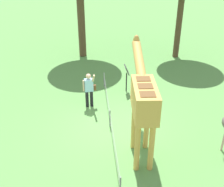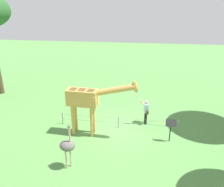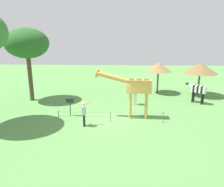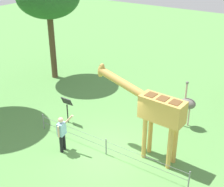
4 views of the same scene
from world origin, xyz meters
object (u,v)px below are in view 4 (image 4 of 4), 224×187
(visitor, at_px, (62,132))
(ostrich, at_px, (188,104))
(giraffe, at_px, (154,109))
(info_sign, at_px, (67,105))

(visitor, relative_size, ostrich, 0.77)
(giraffe, distance_m, ostrich, 3.13)
(giraffe, bearing_deg, info_sign, -1.62)
(giraffe, bearing_deg, ostrich, -95.76)
(ostrich, bearing_deg, giraffe, 84.24)
(giraffe, xyz_separation_m, info_sign, (4.50, -0.13, -1.23))
(giraffe, xyz_separation_m, visitor, (3.18, 1.68, -1.27))
(visitor, height_order, ostrich, ostrich)
(ostrich, distance_m, info_sign, 5.57)
(visitor, bearing_deg, ostrich, -126.92)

